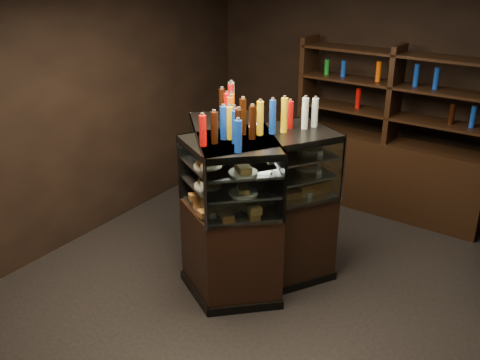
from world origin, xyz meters
name	(u,v)px	position (x,y,z in m)	size (l,w,h in m)	color
ground	(299,287)	(0.00, 0.00, 0.00)	(5.00, 5.00, 0.00)	black
room_shell	(309,85)	(0.00, 0.00, 1.94)	(5.02, 5.02, 3.01)	black
display_case	(246,231)	(-0.53, -0.11, 0.49)	(1.62, 1.51, 1.48)	black
food_display	(246,175)	(-0.53, -0.12, 1.07)	(1.16, 1.14, 0.45)	#B77D42
bottles_top	(247,117)	(-0.53, -0.11, 1.61)	(0.99, 1.00, 0.30)	#147223
back_shelving	(387,163)	(0.09, 2.05, 0.61)	(2.30, 0.53, 2.00)	black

